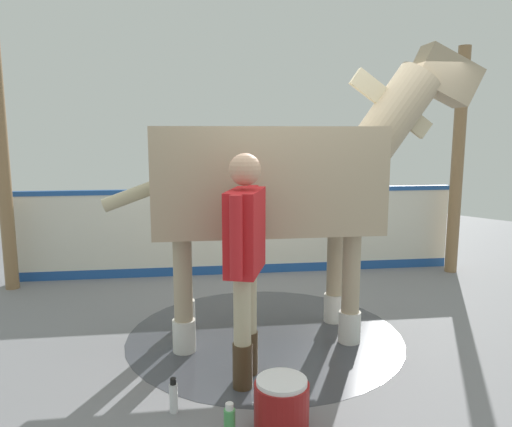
{
  "coord_description": "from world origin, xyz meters",
  "views": [
    {
      "loc": [
        -3.2,
        -2.97,
        1.89
      ],
      "look_at": [
        -0.41,
        -0.13,
        1.23
      ],
      "focal_mm": 34.71,
      "sensor_mm": 36.0,
      "label": 1
    }
  ],
  "objects_px": {
    "horse": "(280,180)",
    "handler": "(245,252)",
    "bottle_shampoo": "(174,396)",
    "wash_bucket": "(282,405)",
    "bottle_spray": "(230,422)"
  },
  "relations": [
    {
      "from": "horse",
      "to": "wash_bucket",
      "type": "xyz_separation_m",
      "value": [
        -1.1,
        -1.05,
        -1.3
      ]
    },
    {
      "from": "handler",
      "to": "bottle_spray",
      "type": "distance_m",
      "value": 1.17
    },
    {
      "from": "horse",
      "to": "handler",
      "type": "relative_size",
      "value": 1.63
    },
    {
      "from": "horse",
      "to": "handler",
      "type": "distance_m",
      "value": 1.03
    },
    {
      "from": "handler",
      "to": "bottle_spray",
      "type": "height_order",
      "value": "handler"
    },
    {
      "from": "handler",
      "to": "bottle_shampoo",
      "type": "bearing_deg",
      "value": 52.96
    },
    {
      "from": "wash_bucket",
      "to": "bottle_shampoo",
      "type": "relative_size",
      "value": 1.43
    },
    {
      "from": "wash_bucket",
      "to": "horse",
      "type": "bearing_deg",
      "value": 43.57
    },
    {
      "from": "bottle_shampoo",
      "to": "bottle_spray",
      "type": "height_order",
      "value": "bottle_shampoo"
    },
    {
      "from": "bottle_spray",
      "to": "horse",
      "type": "bearing_deg",
      "value": 32.17
    },
    {
      "from": "horse",
      "to": "handler",
      "type": "xyz_separation_m",
      "value": [
        -0.82,
        -0.42,
        -0.45
      ]
    },
    {
      "from": "wash_bucket",
      "to": "bottle_spray",
      "type": "xyz_separation_m",
      "value": [
        -0.29,
        0.17,
        -0.07
      ]
    },
    {
      "from": "handler",
      "to": "wash_bucket",
      "type": "xyz_separation_m",
      "value": [
        -0.28,
        -0.63,
        -0.84
      ]
    },
    {
      "from": "horse",
      "to": "handler",
      "type": "bearing_deg",
      "value": -116.09
    },
    {
      "from": "horse",
      "to": "bottle_shampoo",
      "type": "xyz_separation_m",
      "value": [
        -1.48,
        -0.39,
        -1.36
      ]
    }
  ]
}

